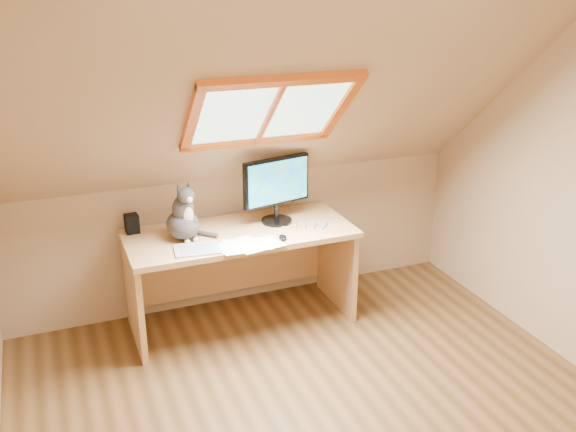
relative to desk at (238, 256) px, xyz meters
name	(u,v)px	position (x,y,z in m)	size (l,w,h in m)	color
room_shell	(354,200)	(0.11, -1.54, 0.93)	(3.52, 3.52, 2.41)	tan
desk	(238,256)	(0.00, 0.00, 0.00)	(1.58, 0.69, 0.72)	tan
monitor	(277,186)	(0.30, -0.01, 0.50)	(0.52, 0.22, 0.48)	black
cat	(183,218)	(-0.39, -0.05, 0.37)	(0.29, 0.32, 0.41)	#47423F
desk_speaker	(132,224)	(-0.70, 0.18, 0.29)	(0.09, 0.09, 0.13)	black
graphics_tablet	(197,249)	(-0.36, -0.28, 0.23)	(0.29, 0.21, 0.01)	#B2B2B7
mouse	(283,237)	(0.23, -0.32, 0.24)	(0.05, 0.09, 0.03)	black
papers	(250,245)	(-0.01, -0.33, 0.23)	(0.35, 0.30, 0.01)	white
cables	(300,228)	(0.40, -0.19, 0.23)	(0.51, 0.26, 0.01)	silver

